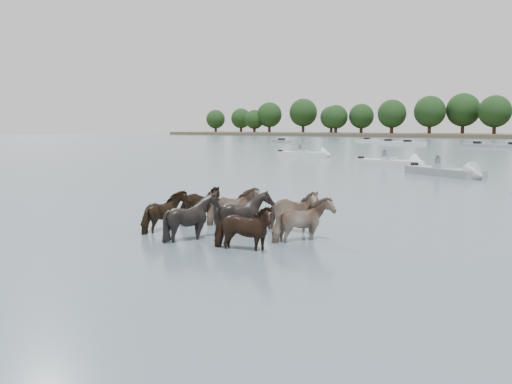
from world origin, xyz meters
The scene contains 7 objects.
ground centered at (0.00, 0.00, 0.00)m, with size 400.00×400.00×0.00m, color #4A5F6B.
shoreline centered at (-70.00, 150.00, 0.50)m, with size 160.00×30.00×1.00m, color #4C4233.
pony_herd centered at (0.96, -0.61, 0.48)m, with size 5.83×4.11×1.50m.
motorboat_a centered at (-7.68, 28.05, 0.23)m, with size 5.82×2.09×1.92m.
motorboat_b centered at (-1.15, 21.79, 0.22)m, with size 6.06×4.20×1.92m.
motorboat_f centered at (-20.75, 35.68, 0.23)m, with size 5.60×2.98×1.92m.
treeline centered at (-69.82, 149.42, 6.71)m, with size 149.06×19.13×12.56m.
Camera 1 is at (11.62, -12.70, 3.01)m, focal length 40.65 mm.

